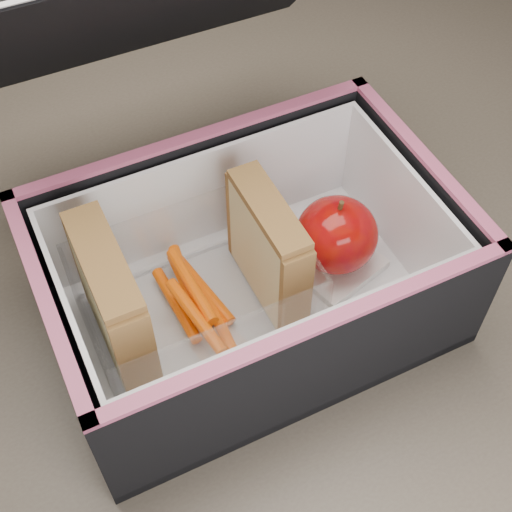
% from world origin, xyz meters
% --- Properties ---
extents(kitchen_table, '(1.20, 0.80, 0.75)m').
position_xyz_m(kitchen_table, '(0.00, 0.00, 0.66)').
color(kitchen_table, brown).
rests_on(kitchen_table, ground).
extents(lunch_bag, '(0.32, 0.35, 0.27)m').
position_xyz_m(lunch_bag, '(0.03, -0.03, 0.82)').
color(lunch_bag, black).
rests_on(lunch_bag, kitchen_table).
extents(plastic_tub, '(0.18, 0.13, 0.07)m').
position_xyz_m(plastic_tub, '(-0.01, -0.03, 0.80)').
color(plastic_tub, white).
rests_on(plastic_tub, lunch_bag).
extents(sandwich_left, '(0.03, 0.10, 0.11)m').
position_xyz_m(sandwich_left, '(-0.07, -0.03, 0.82)').
color(sandwich_left, '#CDBA82').
rests_on(sandwich_left, plastic_tub).
extents(sandwich_right, '(0.03, 0.09, 0.10)m').
position_xyz_m(sandwich_right, '(0.05, -0.03, 0.82)').
color(sandwich_right, '#CDBA82').
rests_on(sandwich_right, plastic_tub).
extents(carrot_sticks, '(0.05, 0.12, 0.03)m').
position_xyz_m(carrot_sticks, '(-0.01, -0.02, 0.78)').
color(carrot_sticks, '#EA4204').
rests_on(carrot_sticks, plastic_tub).
extents(paper_napkin, '(0.09, 0.09, 0.01)m').
position_xyz_m(paper_napkin, '(0.12, -0.03, 0.77)').
color(paper_napkin, white).
rests_on(paper_napkin, lunch_bag).
extents(red_apple, '(0.08, 0.08, 0.07)m').
position_xyz_m(red_apple, '(0.12, -0.03, 0.80)').
color(red_apple, maroon).
rests_on(red_apple, paper_napkin).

